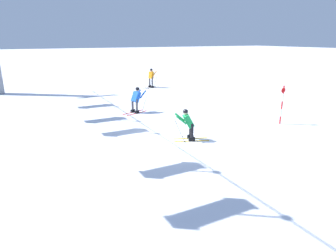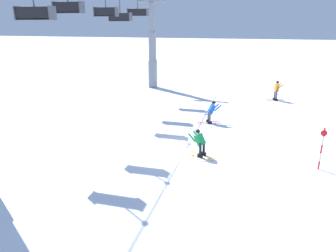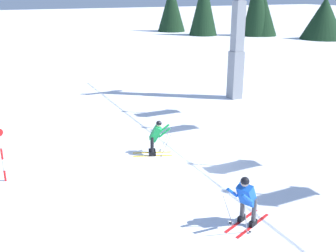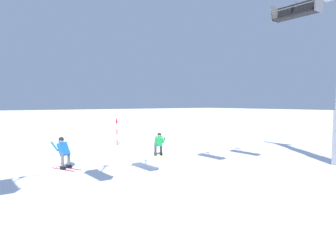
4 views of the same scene
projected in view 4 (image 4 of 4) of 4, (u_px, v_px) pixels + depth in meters
ground_plane at (159, 158)px, 17.35m from camera, size 260.00×260.00×0.00m
skier_carving_main at (159, 143)px, 18.17m from camera, size 1.08×1.63×1.54m
chairlift_seat_nearest at (296, 9)px, 12.17m from camera, size 0.61×1.95×2.32m
trail_marker_pole at (117, 131)px, 22.74m from camera, size 0.07×0.28×2.05m
skier_distant_downhill at (63, 150)px, 14.59m from camera, size 1.13×1.70×1.68m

